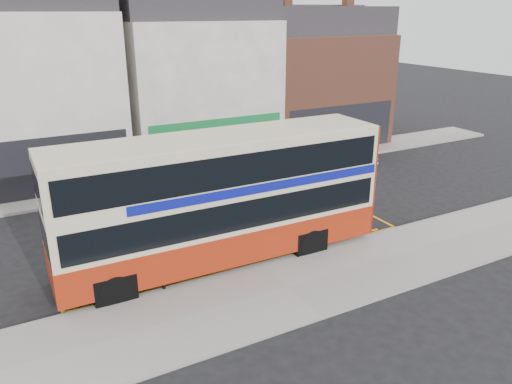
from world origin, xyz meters
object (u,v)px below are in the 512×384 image
car_white (347,157)px  bus_stop_post (163,245)px  double_decker_bus (222,197)px  car_grey (140,183)px  street_tree_right (208,114)px

car_white → bus_stop_post: bearing=120.8°
double_decker_bus → car_white: bearing=32.8°
car_grey → street_tree_right: bearing=-40.8°
double_decker_bus → street_tree_right: 12.48m
car_grey → double_decker_bus: bearing=-156.9°
double_decker_bus → car_white: double_decker_bus is taller
double_decker_bus → street_tree_right: double_decker_bus is taller
double_decker_bus → car_grey: bearing=95.8°
double_decker_bus → car_grey: size_ratio=2.88×
double_decker_bus → car_white: (11.83, 7.43, -1.97)m
double_decker_bus → bus_stop_post: double_decker_bus is taller
double_decker_bus → street_tree_right: size_ratio=2.58×
bus_stop_post → street_tree_right: 14.78m
double_decker_bus → bus_stop_post: bearing=-155.6°
car_grey → car_white: car_grey is taller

